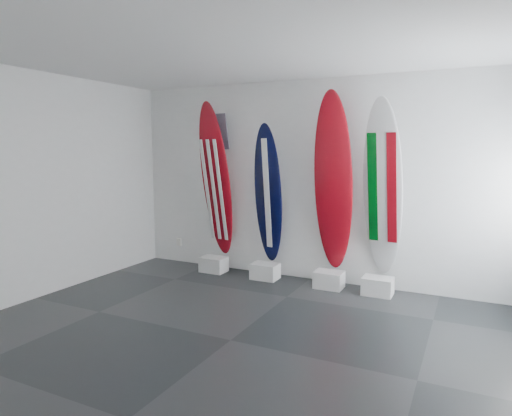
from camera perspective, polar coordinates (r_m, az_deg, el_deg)
The scene contains 13 objects.
floor at distance 4.88m, azimuth -3.26°, elevation -16.47°, with size 6.00×6.00×0.00m, color black.
ceiling at distance 4.57m, azimuth -3.56°, elevation 20.35°, with size 6.00×6.00×0.00m, color white.
wall_back at distance 6.76m, azimuth 7.15°, elevation 3.37°, with size 6.00×6.00×0.00m, color white.
wall_left at distance 6.51m, azimuth -27.04°, elevation 2.44°, with size 5.00×5.00×0.00m, color white.
display_block_usa at distance 7.36m, azimuth -5.41°, elevation -7.16°, with size 0.40×0.30×0.24m, color silver.
surfboard_usa at distance 7.23m, azimuth -5.12°, elevation 3.48°, with size 0.57×0.08×2.51m, color maroon.
display_block_navy at distance 6.94m, azimuth 1.17°, elevation -8.05°, with size 0.40×0.30×0.24m, color silver.
surfboard_navy at distance 6.81m, azimuth 1.55°, elevation 1.79°, with size 0.48×0.08×2.14m, color black.
display_block_swiss at distance 6.59m, azimuth 9.28°, elevation -9.00°, with size 0.40×0.30×0.24m, color silver.
surfboard_swiss at distance 6.43m, azimuth 9.80°, elevation 3.24°, with size 0.58×0.08×2.57m, color maroon.
display_block_italy at distance 6.43m, azimuth 15.24°, elevation -9.58°, with size 0.40×0.30×0.24m, color silver.
surfboard_italy at distance 6.28m, azimuth 15.84°, elevation 2.39°, with size 0.55×0.08×2.45m, color silver.
wall_outlet at distance 8.05m, azimuth -9.80°, elevation -4.29°, with size 0.09×0.02×0.13m, color silver.
Camera 1 is at (2.21, -3.87, 1.99)m, focal length 31.39 mm.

